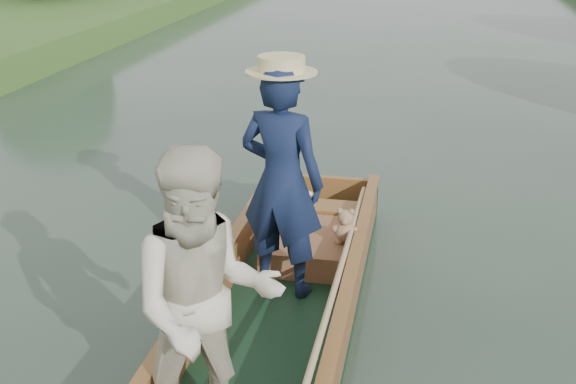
# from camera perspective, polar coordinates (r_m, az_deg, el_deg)

# --- Properties ---
(ground) EXTENTS (120.00, 120.00, 0.00)m
(ground) POSITION_cam_1_polar(r_m,az_deg,el_deg) (5.29, -1.28, -12.00)
(ground) COLOR #283D30
(ground) RESTS_ON ground
(punt) EXTENTS (1.20, 5.00, 1.93)m
(punt) POSITION_cam_1_polar(r_m,az_deg,el_deg) (4.80, -2.38, -6.57)
(punt) COLOR black
(punt) RESTS_ON ground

